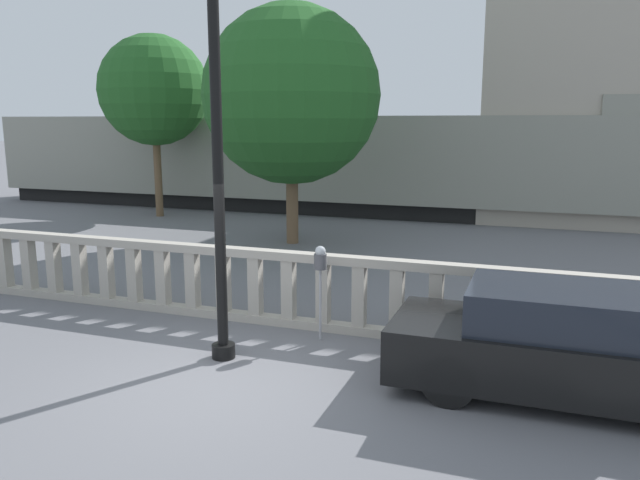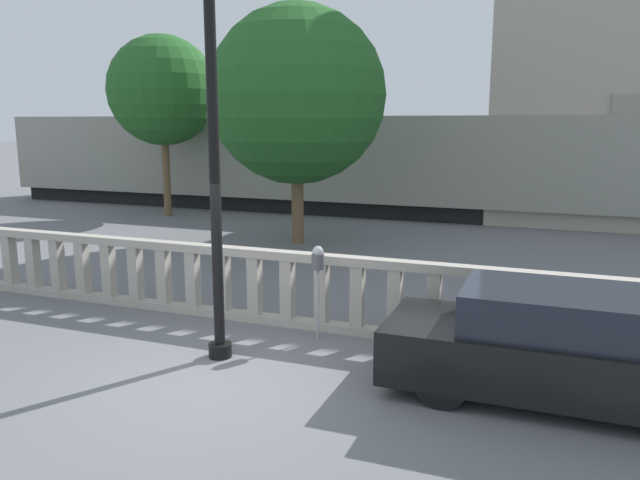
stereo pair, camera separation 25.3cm
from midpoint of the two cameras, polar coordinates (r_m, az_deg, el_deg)
The scene contains 8 objects.
ground_plane at distance 8.40m, azimuth -10.31°, elevation -12.77°, with size 160.00×160.00×0.00m, color slate.
balustrade at distance 10.26m, azimuth -3.58°, elevation -4.50°, with size 13.95×0.24×1.26m.
lamppost at distance 8.60m, azimuth -10.30°, elevation 10.98°, with size 0.44×0.44×5.51m.
parking_meter at distance 9.44m, azimuth -0.74°, elevation -2.19°, with size 0.19×0.19×1.49m.
parked_car at distance 8.18m, azimuth 20.66°, elevation -9.11°, with size 4.26×1.65×1.37m.
train_near at distance 23.34m, azimuth -1.21°, elevation 7.17°, with size 25.83×2.93×4.10m.
tree_left at distance 17.03m, azimuth -3.08°, elevation 13.08°, with size 4.75×4.75×6.39m.
tree_right at distance 22.71m, azimuth -15.26°, elevation 13.05°, with size 3.77×3.77×6.25m.
Camera 1 is at (3.82, -6.67, 3.35)m, focal length 35.00 mm.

